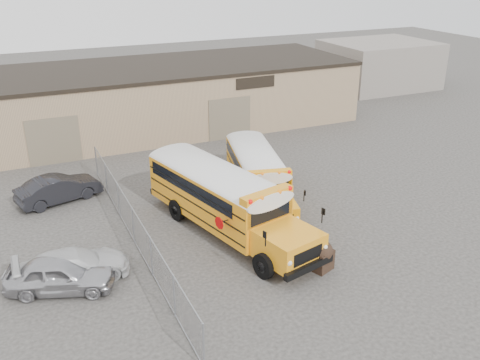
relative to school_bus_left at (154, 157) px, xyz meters
name	(u,v)px	position (x,y,z in m)	size (l,w,h in m)	color
ground	(280,245)	(3.29, -8.79, -1.80)	(120.00, 120.00, 0.00)	#322F2D
warehouse	(155,96)	(3.29, 11.21, 0.57)	(30.20, 10.20, 4.67)	tan
chainlink_fence	(133,225)	(-2.71, -5.79, -0.90)	(0.07, 18.07, 1.81)	gray
distant_building_right	(379,64)	(27.29, 15.21, 0.40)	(10.00, 8.00, 4.40)	gray
school_bus_left	(154,157)	(0.00, 0.00, 0.00)	(5.05, 10.97, 3.12)	orange
school_bus_right	(240,139)	(6.01, 1.64, -0.29)	(4.28, 9.23, 2.63)	#FF9D0E
tarp_bundle	(321,255)	(3.88, -11.27, -1.12)	(1.13, 1.08, 1.34)	black
car_silver	(60,275)	(-6.28, -8.36, -1.09)	(1.69, 4.19, 1.43)	#B4B4B9
car_white	(73,266)	(-5.72, -7.79, -1.15)	(1.83, 4.51, 1.31)	silver
car_dark	(59,189)	(-5.26, 0.28, -1.08)	(1.54, 4.41, 1.45)	black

